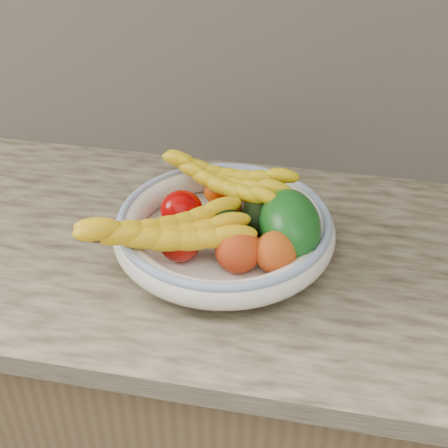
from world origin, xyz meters
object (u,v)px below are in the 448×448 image
fruit_bowl (224,229)px  green_mango (290,225)px  banana_bunch_front (165,236)px  banana_bunch_back (224,183)px

fruit_bowl → green_mango: bearing=-1.7°
fruit_bowl → green_mango: green_mango is taller
banana_bunch_front → green_mango: bearing=-4.4°
fruit_bowl → banana_bunch_back: bearing=100.8°
banana_bunch_front → banana_bunch_back: bearing=43.3°
fruit_bowl → banana_bunch_front: banana_bunch_front is taller
green_mango → banana_bunch_back: (-0.13, 0.09, 0.01)m
fruit_bowl → banana_bunch_back: 0.10m
green_mango → banana_bunch_back: size_ratio=0.56×
banana_bunch_back → banana_bunch_front: 0.18m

